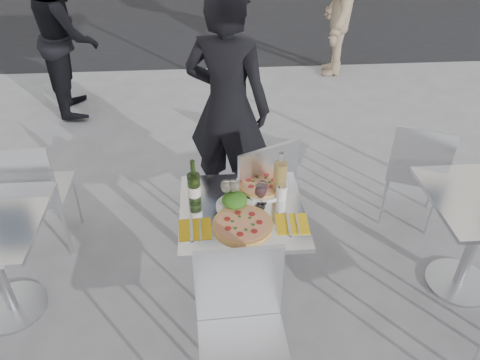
{
  "coord_description": "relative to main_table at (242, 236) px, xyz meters",
  "views": [
    {
      "loc": [
        -0.16,
        -2.11,
        2.46
      ],
      "look_at": [
        0.0,
        0.15,
        0.85
      ],
      "focal_mm": 35.0,
      "sensor_mm": 36.0,
      "label": 1
    }
  ],
  "objects": [
    {
      "name": "pizza_near",
      "position": [
        -0.01,
        -0.15,
        0.22
      ],
      "size": [
        0.34,
        0.34,
        0.02
      ],
      "color": "#E7A75A",
      "rests_on": "main_table"
    },
    {
      "name": "wineglass_red_a",
      "position": [
        0.11,
        0.01,
        0.32
      ],
      "size": [
        0.07,
        0.07,
        0.16
      ],
      "color": "white",
      "rests_on": "main_table"
    },
    {
      "name": "wineglass_white_a",
      "position": [
        -0.08,
        0.08,
        0.32
      ],
      "size": [
        0.07,
        0.07,
        0.16
      ],
      "color": "white",
      "rests_on": "main_table"
    },
    {
      "name": "sugar_shaker",
      "position": [
        0.24,
        0.08,
        0.26
      ],
      "size": [
        0.06,
        0.06,
        0.11
      ],
      "color": "white",
      "rests_on": "main_table"
    },
    {
      "name": "pedestrian_b",
      "position": [
        1.45,
        3.76,
        0.32
      ],
      "size": [
        0.82,
        1.2,
        1.72
      ],
      "primitive_type": "imported",
      "rotation": [
        0.0,
        0.0,
        4.54
      ],
      "color": "#8D775B",
      "rests_on": "ground"
    },
    {
      "name": "ground",
      "position": [
        0.0,
        0.0,
        -0.54
      ],
      "size": [
        80.0,
        80.0,
        0.0
      ],
      "primitive_type": "plane",
      "color": "slate"
    },
    {
      "name": "woman_diner",
      "position": [
        -0.03,
        1.02,
        0.35
      ],
      "size": [
        0.76,
        0.65,
        1.78
      ],
      "primitive_type": "imported",
      "rotation": [
        0.0,
        0.0,
        2.74
      ],
      "color": "black",
      "rests_on": "ground"
    },
    {
      "name": "napkin_left",
      "position": [
        -0.27,
        -0.16,
        0.21
      ],
      "size": [
        0.19,
        0.2,
        0.01
      ],
      "rotation": [
        0.0,
        0.0,
        0.04
      ],
      "color": "yellow",
      "rests_on": "main_table"
    },
    {
      "name": "side_chair_lfar",
      "position": [
        -1.4,
        0.57,
        0.01
      ],
      "size": [
        0.42,
        0.44,
        0.93
      ],
      "rotation": [
        0.0,
        0.0,
        3.14
      ],
      "color": "silver",
      "rests_on": "ground"
    },
    {
      "name": "street_asphalt",
      "position": [
        0.0,
        6.5,
        -0.54
      ],
      "size": [
        24.0,
        5.0,
        0.0
      ],
      "primitive_type": "cube",
      "color": "black",
      "rests_on": "ground"
    },
    {
      "name": "salad_plate",
      "position": [
        -0.04,
        0.03,
        0.25
      ],
      "size": [
        0.22,
        0.22,
        0.09
      ],
      "color": "white",
      "rests_on": "main_table"
    },
    {
      "name": "chair_near",
      "position": [
        -0.05,
        -0.66,
        0.02
      ],
      "size": [
        0.45,
        0.46,
        0.95
      ],
      "rotation": [
        0.0,
        0.0,
        0.05
      ],
      "color": "silver",
      "rests_on": "ground"
    },
    {
      "name": "wineglass_white_b",
      "position": [
        -0.04,
        0.08,
        0.32
      ],
      "size": [
        0.07,
        0.07,
        0.16
      ],
      "color": "white",
      "rests_on": "main_table"
    },
    {
      "name": "napkin_right",
      "position": [
        0.27,
        -0.15,
        0.21
      ],
      "size": [
        0.19,
        0.2,
        0.01
      ],
      "rotation": [
        0.0,
        0.0,
        -0.05
      ],
      "color": "yellow",
      "rests_on": "main_table"
    },
    {
      "name": "side_chair_rfar",
      "position": [
        1.35,
        0.67,
        -0.01
      ],
      "size": [
        0.55,
        0.55,
        0.9
      ],
      "rotation": [
        0.0,
        0.0,
        2.72
      ],
      "color": "silver",
      "rests_on": "ground"
    },
    {
      "name": "wine_bottle",
      "position": [
        -0.27,
        0.08,
        0.32
      ],
      "size": [
        0.07,
        0.07,
        0.29
      ],
      "color": "#3A5921",
      "rests_on": "main_table"
    },
    {
      "name": "pedestrian_a",
      "position": [
        -1.65,
        2.94,
        0.3
      ],
      "size": [
        0.77,
        0.92,
        1.67
      ],
      "primitive_type": "imported",
      "rotation": [
        0.0,
        0.0,
        1.76
      ],
      "color": "black",
      "rests_on": "ground"
    },
    {
      "name": "main_table",
      "position": [
        0.0,
        0.0,
        0.0
      ],
      "size": [
        0.72,
        0.72,
        0.75
      ],
      "color": "#B7BABF",
      "rests_on": "ground"
    },
    {
      "name": "chair_far",
      "position": [
        0.15,
        0.44,
        0.03
      ],
      "size": [
        0.58,
        0.59,
        0.96
      ],
      "rotation": [
        0.0,
        0.0,
        3.58
      ],
      "color": "silver",
      "rests_on": "ground"
    },
    {
      "name": "side_table_right",
      "position": [
        1.5,
        0.0,
        0.0
      ],
      "size": [
        0.72,
        0.72,
        0.75
      ],
      "color": "#B7BABF",
      "rests_on": "ground"
    },
    {
      "name": "carafe",
      "position": [
        0.24,
        0.13,
        0.33
      ],
      "size": [
        0.08,
        0.08,
        0.29
      ],
      "color": "#D6B65B",
      "rests_on": "main_table"
    },
    {
      "name": "wineglass_red_b",
      "position": [
        0.12,
        0.05,
        0.32
      ],
      "size": [
        0.07,
        0.07,
        0.16
      ],
      "color": "white",
      "rests_on": "main_table"
    },
    {
      "name": "pizza_far",
      "position": [
        0.14,
        0.21,
        0.23
      ],
      "size": [
        0.33,
        0.33,
        0.03
      ],
      "color": "white",
      "rests_on": "main_table"
    }
  ]
}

